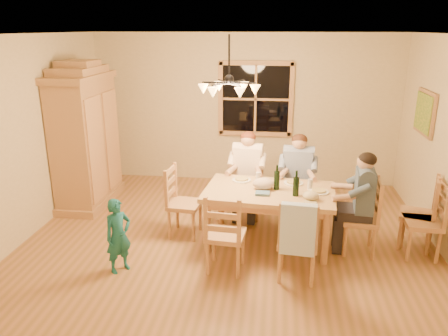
# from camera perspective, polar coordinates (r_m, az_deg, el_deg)

# --- Properties ---
(floor) EXTENTS (5.50, 5.50, 0.00)m
(floor) POSITION_cam_1_polar(r_m,az_deg,el_deg) (6.06, 0.59, -9.37)
(floor) COLOR olive
(floor) RESTS_ON ground
(ceiling) EXTENTS (5.50, 5.00, 0.02)m
(ceiling) POSITION_cam_1_polar(r_m,az_deg,el_deg) (5.38, 0.68, 17.10)
(ceiling) COLOR white
(ceiling) RESTS_ON wall_back
(wall_back) EXTENTS (5.50, 0.02, 2.70)m
(wall_back) POSITION_cam_1_polar(r_m,az_deg,el_deg) (8.00, 2.68, 7.62)
(wall_back) COLOR #C9BA8E
(wall_back) RESTS_ON floor
(wall_left) EXTENTS (0.02, 5.00, 2.70)m
(wall_left) POSITION_cam_1_polar(r_m,az_deg,el_deg) (6.47, -24.38, 3.57)
(wall_left) COLOR #C9BA8E
(wall_left) RESTS_ON floor
(window) EXTENTS (1.30, 0.06, 1.30)m
(window) POSITION_cam_1_polar(r_m,az_deg,el_deg) (7.92, 4.14, 8.96)
(window) COLOR black
(window) RESTS_ON wall_back
(painting) EXTENTS (0.06, 0.78, 0.64)m
(painting) POSITION_cam_1_polar(r_m,az_deg,el_deg) (6.98, 24.75, 6.58)
(painting) COLOR #9B6943
(painting) RESTS_ON wall_right
(chandelier) EXTENTS (0.77, 0.68, 0.71)m
(chandelier) POSITION_cam_1_polar(r_m,az_deg,el_deg) (5.43, 0.66, 10.51)
(chandelier) COLOR black
(chandelier) RESTS_ON ceiling
(armoire) EXTENTS (0.66, 1.40, 2.30)m
(armoire) POSITION_cam_1_polar(r_m,az_deg,el_deg) (7.32, -17.57, 3.49)
(armoire) COLOR #9B6943
(armoire) RESTS_ON floor
(dining_table) EXTENTS (1.75, 1.16, 0.76)m
(dining_table) POSITION_cam_1_polar(r_m,az_deg,el_deg) (5.75, 5.93, -3.83)
(dining_table) COLOR tan
(dining_table) RESTS_ON floor
(chair_far_left) EXTENTS (0.47, 0.46, 0.99)m
(chair_far_left) POSITION_cam_1_polar(r_m,az_deg,el_deg) (6.66, 3.01, -3.93)
(chair_far_left) COLOR tan
(chair_far_left) RESTS_ON floor
(chair_far_right) EXTENTS (0.47, 0.46, 0.99)m
(chair_far_right) POSITION_cam_1_polar(r_m,az_deg,el_deg) (6.59, 9.41, -4.38)
(chair_far_right) COLOR tan
(chair_far_right) RESTS_ON floor
(chair_near_left) EXTENTS (0.47, 0.46, 0.99)m
(chair_near_left) POSITION_cam_1_polar(r_m,az_deg,el_deg) (5.25, 0.22, -10.22)
(chair_near_left) COLOR tan
(chair_near_left) RESTS_ON floor
(chair_near_right) EXTENTS (0.47, 0.46, 0.99)m
(chair_near_right) POSITION_cam_1_polar(r_m,az_deg,el_deg) (5.16, 9.51, -10.99)
(chair_near_right) COLOR tan
(chair_near_right) RESTS_ON floor
(chair_end_left) EXTENTS (0.46, 0.47, 0.99)m
(chair_end_left) POSITION_cam_1_polar(r_m,az_deg,el_deg) (6.10, -5.13, -6.07)
(chair_end_left) COLOR tan
(chair_end_left) RESTS_ON floor
(chair_end_right) EXTENTS (0.46, 0.47, 0.99)m
(chair_end_right) POSITION_cam_1_polar(r_m,az_deg,el_deg) (5.90, 17.19, -7.74)
(chair_end_right) COLOR tan
(chair_end_right) RESTS_ON floor
(adult_woman) EXTENTS (0.42, 0.45, 0.87)m
(adult_woman) POSITION_cam_1_polar(r_m,az_deg,el_deg) (6.48, 3.09, 0.50)
(adult_woman) COLOR beige
(adult_woman) RESTS_ON floor
(adult_plaid_man) EXTENTS (0.42, 0.45, 0.87)m
(adult_plaid_man) POSITION_cam_1_polar(r_m,az_deg,el_deg) (6.41, 9.66, 0.08)
(adult_plaid_man) COLOR #314A88
(adult_plaid_man) RESTS_ON floor
(adult_slate_man) EXTENTS (0.45, 0.42, 0.87)m
(adult_slate_man) POSITION_cam_1_polar(r_m,az_deg,el_deg) (5.70, 17.69, -2.84)
(adult_slate_man) COLOR #45576E
(adult_slate_man) RESTS_ON floor
(towel) EXTENTS (0.39, 0.13, 0.58)m
(towel) POSITION_cam_1_polar(r_m,az_deg,el_deg) (4.81, 9.63, -7.92)
(towel) COLOR #B6CFF6
(towel) RESTS_ON chair_near_right
(wine_bottle_a) EXTENTS (0.08, 0.08, 0.33)m
(wine_bottle_a) POSITION_cam_1_polar(r_m,az_deg,el_deg) (5.69, 6.92, -1.21)
(wine_bottle_a) COLOR black
(wine_bottle_a) RESTS_ON dining_table
(wine_bottle_b) EXTENTS (0.08, 0.08, 0.33)m
(wine_bottle_b) POSITION_cam_1_polar(r_m,az_deg,el_deg) (5.51, 9.40, -1.99)
(wine_bottle_b) COLOR black
(wine_bottle_b) RESTS_ON dining_table
(plate_woman) EXTENTS (0.26, 0.26, 0.02)m
(plate_woman) POSITION_cam_1_polar(r_m,az_deg,el_deg) (6.02, 2.31, -1.58)
(plate_woman) COLOR white
(plate_woman) RESTS_ON dining_table
(plate_plaid) EXTENTS (0.26, 0.26, 0.02)m
(plate_plaid) POSITION_cam_1_polar(r_m,az_deg,el_deg) (5.97, 9.07, -1.96)
(plate_plaid) COLOR white
(plate_plaid) RESTS_ON dining_table
(plate_slate) EXTENTS (0.26, 0.26, 0.02)m
(plate_slate) POSITION_cam_1_polar(r_m,az_deg,el_deg) (5.72, 12.26, -3.06)
(plate_slate) COLOR white
(plate_slate) RESTS_ON dining_table
(wine_glass_a) EXTENTS (0.06, 0.06, 0.14)m
(wine_glass_a) POSITION_cam_1_polar(r_m,az_deg,el_deg) (5.95, 4.47, -1.23)
(wine_glass_a) COLOR silver
(wine_glass_a) RESTS_ON dining_table
(wine_glass_b) EXTENTS (0.06, 0.06, 0.14)m
(wine_glass_b) POSITION_cam_1_polar(r_m,az_deg,el_deg) (5.79, 11.17, -2.09)
(wine_glass_b) COLOR silver
(wine_glass_b) RESTS_ON dining_table
(cap) EXTENTS (0.20, 0.20, 0.11)m
(cap) POSITION_cam_1_polar(r_m,az_deg,el_deg) (5.44, 11.27, -3.58)
(cap) COLOR tan
(cap) RESTS_ON dining_table
(napkin) EXTENTS (0.19, 0.15, 0.03)m
(napkin) POSITION_cam_1_polar(r_m,az_deg,el_deg) (5.54, 5.05, -3.32)
(napkin) COLOR slate
(napkin) RESTS_ON dining_table
(cloth_bundle) EXTENTS (0.28, 0.22, 0.15)m
(cloth_bundle) POSITION_cam_1_polar(r_m,az_deg,el_deg) (5.70, 5.15, -2.06)
(cloth_bundle) COLOR tan
(cloth_bundle) RESTS_ON dining_table
(child) EXTENTS (0.38, 0.39, 0.91)m
(child) POSITION_cam_1_polar(r_m,az_deg,el_deg) (5.30, -13.63, -8.59)
(child) COLOR #18636F
(child) RESTS_ON floor
(chair_spare_front) EXTENTS (0.53, 0.55, 0.99)m
(chair_spare_front) POSITION_cam_1_polar(r_m,az_deg,el_deg) (6.28, 23.71, -6.89)
(chair_spare_front) COLOR tan
(chair_spare_front) RESTS_ON floor
(chair_spare_back) EXTENTS (0.44, 0.46, 0.99)m
(chair_spare_back) POSITION_cam_1_polar(r_m,az_deg,el_deg) (6.08, 24.31, -7.82)
(chair_spare_back) COLOR tan
(chair_spare_back) RESTS_ON floor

